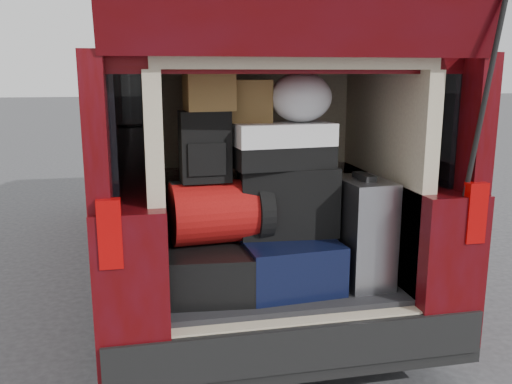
# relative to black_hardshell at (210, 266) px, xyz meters

# --- Properties ---
(ground) EXTENTS (80.00, 80.00, 0.00)m
(ground) POSITION_rel_black_hardshell_xyz_m (0.38, -0.14, -0.67)
(ground) COLOR #363638
(ground) RESTS_ON ground
(minivan) EXTENTS (1.90, 5.35, 2.77)m
(minivan) POSITION_rel_black_hardshell_xyz_m (0.38, 1.72, 0.24)
(minivan) COLOR black
(minivan) RESTS_ON ground
(load_floor) EXTENTS (1.24, 1.05, 0.55)m
(load_floor) POSITION_rel_black_hardshell_xyz_m (0.38, 0.14, -0.40)
(load_floor) COLOR black
(load_floor) RESTS_ON ground
(black_hardshell) EXTENTS (0.50, 0.65, 0.24)m
(black_hardshell) POSITION_rel_black_hardshell_xyz_m (0.00, 0.00, 0.00)
(black_hardshell) COLOR black
(black_hardshell) RESTS_ON load_floor
(navy_hardshell) EXTENTS (0.54, 0.64, 0.27)m
(navy_hardshell) POSITION_rel_black_hardshell_xyz_m (0.41, -0.00, 0.01)
(navy_hardshell) COLOR black
(navy_hardshell) RESTS_ON load_floor
(silver_roller) EXTENTS (0.26, 0.40, 0.58)m
(silver_roller) POSITION_rel_black_hardshell_xyz_m (0.82, -0.09, 0.17)
(silver_roller) COLOR silver
(silver_roller) RESTS_ON load_floor
(red_duffel) EXTENTS (0.54, 0.38, 0.34)m
(red_duffel) POSITION_rel_black_hardshell_xyz_m (0.06, 0.03, 0.29)
(red_duffel) COLOR #9D0F0E
(red_duffel) RESTS_ON black_hardshell
(black_soft_case) EXTENTS (0.55, 0.36, 0.38)m
(black_soft_case) POSITION_rel_black_hardshell_xyz_m (0.44, 0.06, 0.33)
(black_soft_case) COLOR black
(black_soft_case) RESTS_ON navy_hardshell
(backpack) EXTENTS (0.26, 0.17, 0.37)m
(backpack) POSITION_rel_black_hardshell_xyz_m (-0.01, 0.03, 0.64)
(backpack) COLOR black
(backpack) RESTS_ON red_duffel
(twotone_duffel) EXTENTS (0.55, 0.32, 0.24)m
(twotone_duffel) POSITION_rel_black_hardshell_xyz_m (0.40, 0.03, 0.64)
(twotone_duffel) COLOR silver
(twotone_duffel) RESTS_ON black_soft_case
(grocery_sack_lower) EXTENTS (0.26, 0.22, 0.22)m
(grocery_sack_lower) POSITION_rel_black_hardshell_xyz_m (0.02, 0.05, 0.93)
(grocery_sack_lower) COLOR olive
(grocery_sack_lower) RESTS_ON backpack
(grocery_sack_upper) EXTENTS (0.25, 0.21, 0.22)m
(grocery_sack_upper) POSITION_rel_black_hardshell_xyz_m (0.25, 0.11, 0.87)
(grocery_sack_upper) COLOR olive
(grocery_sack_upper) RESTS_ON twotone_duffel
(plastic_bag_center) EXTENTS (0.38, 0.36, 0.26)m
(plastic_bag_center) POSITION_rel_black_hardshell_xyz_m (0.50, 0.04, 0.89)
(plastic_bag_center) COLOR silver
(plastic_bag_center) RESTS_ON twotone_duffel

